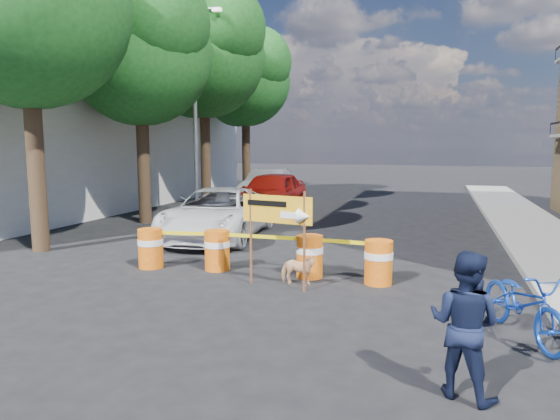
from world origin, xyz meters
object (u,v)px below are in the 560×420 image
Objects in this scene: barrel_mid_right at (310,255)px; sedan_red at (271,193)px; dog at (298,270)px; detour_sign at (286,217)px; barrel_mid_left at (217,249)px; sedan_silver at (268,185)px; pedestrian at (464,324)px; barrel_far_left at (151,247)px; suv_white at (218,213)px; bicycle at (525,271)px; barrel_far_right at (378,261)px.

barrel_mid_right is 9.68m from sedan_red.
detour_sign is at bearing 158.55° from dog.
barrel_mid_left is 0.19× the size of sedan_silver.
barrel_mid_right is at bearing -34.52° from pedestrian.
sedan_silver is (-5.23, 14.20, -0.64)m from detour_sign.
barrel_mid_right is at bearing 4.38° from barrel_far_left.
detour_sign is at bearing -73.10° from sedan_silver.
barrel_far_left is 9.17m from sedan_red.
bicycle is at bearing -44.32° from suv_white.
pedestrian reaches higher than sedan_silver.
sedan_silver is at bearing 104.09° from barrel_mid_left.
sedan_red is at bearing 100.75° from bicycle.
suv_white is at bearing 43.68° from dog.
dog is at bearing -72.13° from sedan_silver.
suv_white is at bearing -90.06° from sedan_red.
detour_sign is 2.59× the size of dog.
suv_white is 5.31m from sedan_red.
suv_white is (-6.62, 7.96, -0.09)m from pedestrian.
barrel_mid_left is at bearing -80.17° from sedan_red.
detour_sign is at bearing -25.33° from pedestrian.
barrel_far_left is 1.20× the size of dog.
pedestrian is 2.22× the size of dog.
barrel_far_left is at bearing -175.62° from barrel_mid_right.
barrel_far_right is 0.46× the size of detour_sign.
barrel_mid_right is at bearing 176.21° from barrel_far_right.
detour_sign is at bearing -102.83° from barrel_mid_right.
suv_white is (-1.61, 3.59, 0.28)m from barrel_mid_left.
barrel_mid_left reaches higher than dog.
bicycle is 18.09m from sedan_silver.
pedestrian is 0.33× the size of sedan_red.
pedestrian reaches higher than barrel_far_right.
sedan_red is (-3.83, 8.88, 0.39)m from barrel_mid_right.
bicycle reaches higher than dog.
barrel_mid_left is at bearing -72.00° from suv_white.
pedestrian reaches higher than suv_white.
bicycle is 0.38× the size of suv_white.
sedan_red is 1.06× the size of sedan_silver.
bicycle is (3.78, -2.35, 0.54)m from barrel_mid_right.
detour_sign is (-0.23, -0.99, 0.95)m from barrel_mid_right.
barrel_mid_right and barrel_far_right have the same top height.
barrel_far_left is 0.17× the size of suv_white.
pedestrian is at bearing -71.76° from barrel_far_right.
barrel_far_right is 3.28m from bicycle.
barrel_far_left is at bearing -90.03° from sedan_red.
detour_sign is at bearing -58.52° from suv_white.
barrel_far_left is 1.00× the size of barrel_mid_right.
suv_white is at bearing -83.26° from sedan_silver.
pedestrian is 0.31× the size of suv_white.
barrel_mid_right is 0.54× the size of pedestrian.
barrel_mid_right is 1.20× the size of dog.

